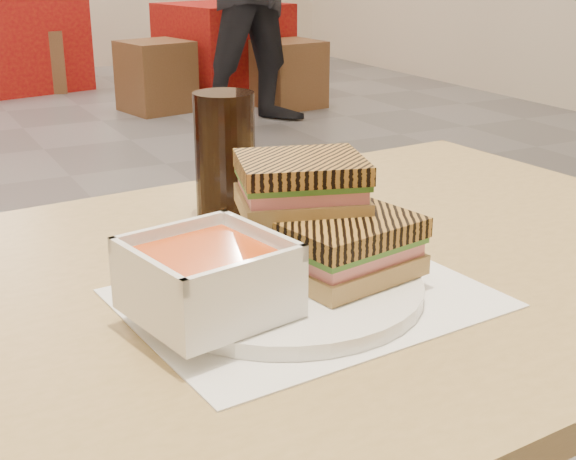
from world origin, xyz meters
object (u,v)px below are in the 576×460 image
main_table (240,379)px  bg_chair_1r (289,74)px  bg_table_2 (11,36)px  bg_table_1 (224,51)px  bg_chair_1l (156,76)px  bg_chair_2r (38,60)px  soup_bowl (208,281)px  cola_glass (225,157)px  panini_lower (345,246)px  plate (284,288)px

main_table → bg_chair_1r: size_ratio=2.71×
bg_table_2 → bg_chair_1r: size_ratio=2.40×
bg_table_1 → bg_chair_1l: size_ratio=1.87×
bg_chair_1l → bg_chair_2r: size_ratio=0.97×
soup_bowl → bg_chair_2r: 6.01m
cola_glass → bg_chair_1l: 4.65m
bg_chair_1l → bg_chair_2r: bg_chair_1l is taller
panini_lower → main_table: bearing=139.9°
bg_table_1 → bg_chair_1r: size_ratio=2.01×
main_table → bg_chair_2r: size_ratio=2.44×
main_table → cola_glass: 0.27m
bg_table_1 → bg_table_2: (-1.33, 1.14, 0.07)m
bg_chair_1r → bg_chair_2r: 2.09m
soup_bowl → bg_chair_1r: 5.03m
bg_table_2 → plate: bearing=-96.8°
main_table → bg_chair_1l: main_table is taller
plate → soup_bowl: (-0.09, -0.03, 0.04)m
soup_bowl → main_table: bearing=52.8°
soup_bowl → plate: bearing=18.6°
bg_table_1 → bg_chair_2r: size_ratio=1.81×
panini_lower → bg_chair_1l: bearing=73.6°
soup_bowl → bg_table_2: soup_bowl is taller
cola_glass → bg_table_1: cola_glass is taller
panini_lower → bg_chair_1r: panini_lower is taller
bg_chair_1l → bg_chair_1r: bearing=-18.0°
main_table → panini_lower: panini_lower is taller
bg_chair_2r → main_table: bearing=-98.8°
cola_glass → bg_table_2: (0.69, 5.83, -0.42)m
bg_table_2 → bg_chair_2r: bg_table_2 is taller
soup_bowl → bg_chair_2r: size_ratio=0.28×
bg_table_2 → bg_chair_1r: bearing=-47.5°
main_table → panini_lower: (0.08, -0.07, 0.16)m
plate → main_table: bearing=111.8°
plate → panini_lower: (0.06, -0.01, 0.04)m
main_table → soup_bowl: soup_bowl is taller
main_table → bg_chair_2r: bearing=81.2°
bg_table_2 → bg_chair_2r: (0.15, -0.20, -0.17)m
plate → bg_chair_1r: 4.95m
bg_chair_1r → bg_chair_2r: bg_chair_2r is taller
soup_bowl → panini_lower: (0.15, 0.02, -0.00)m
bg_table_1 → bg_chair_2r: bearing=141.7°
soup_bowl → bg_chair_2r: bearing=80.7°
bg_chair_2r → panini_lower: bearing=-97.9°
plate → bg_chair_1l: 4.88m
panini_lower → bg_chair_2r: panini_lower is taller
main_table → plate: bearing=-68.2°
plate → cola_glass: bearing=79.5°
cola_glass → bg_chair_1r: cola_glass is taller
soup_bowl → bg_table_1: 5.43m
main_table → cola_glass: bearing=69.6°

